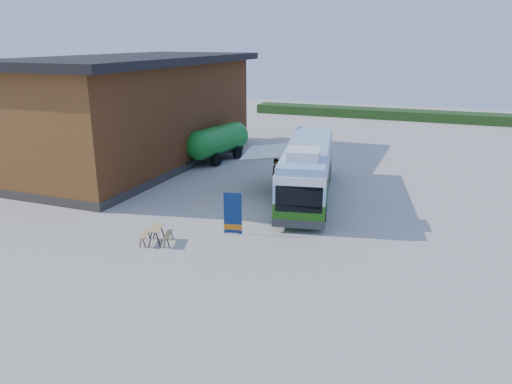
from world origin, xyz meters
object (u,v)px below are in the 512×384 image
at_px(person_b, 278,185).
at_px(banner, 233,217).
at_px(bus, 308,168).
at_px(picnic_table, 156,231).
at_px(person_a, 277,175).
at_px(slurry_tanker, 218,141).

bearing_deg(person_b, banner, 5.17).
height_order(bus, banner, bus).
relative_size(picnic_table, person_b, 0.79).
relative_size(banner, person_a, 0.99).
height_order(banner, slurry_tanker, slurry_tanker).
bearing_deg(slurry_tanker, banner, -52.50).
xyz_separation_m(bus, person_a, (-1.94, 0.38, -0.70)).
xyz_separation_m(banner, picnic_table, (-2.68, -2.26, -0.26)).
distance_m(picnic_table, person_a, 9.52).
distance_m(banner, person_b, 5.13).
xyz_separation_m(bus, person_b, (-1.27, -1.44, -0.69)).
height_order(banner, person_b, person_b).
relative_size(picnic_table, slurry_tanker, 0.23).
height_order(banner, picnic_table, banner).
height_order(picnic_table, person_b, person_b).
bearing_deg(bus, slurry_tanker, 132.46).
bearing_deg(person_a, picnic_table, -158.68).
height_order(picnic_table, person_a, person_a).
bearing_deg(picnic_table, person_a, 54.94).
distance_m(bus, person_a, 2.10).
bearing_deg(slurry_tanker, person_a, -32.03).
xyz_separation_m(person_a, person_b, (0.68, -1.83, 0.01)).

